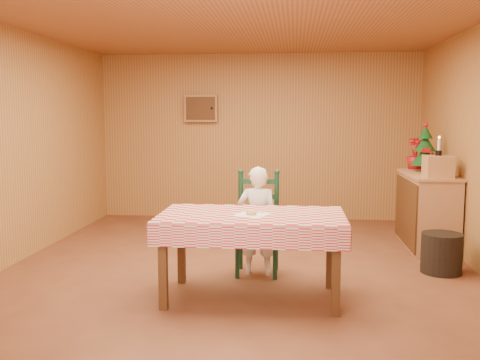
% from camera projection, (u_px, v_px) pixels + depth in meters
% --- Properties ---
extents(ground, '(6.00, 6.00, 0.00)m').
position_uv_depth(ground, '(238.00, 271.00, 5.65)').
color(ground, brown).
rests_on(ground, ground).
extents(cabin_walls, '(5.10, 6.05, 2.65)m').
position_uv_depth(cabin_walls, '(243.00, 99.00, 5.96)').
color(cabin_walls, '#B47C41').
rests_on(cabin_walls, ground).
extents(dining_table, '(1.66, 0.96, 0.77)m').
position_uv_depth(dining_table, '(252.00, 223.00, 4.75)').
color(dining_table, '#522E15').
rests_on(dining_table, ground).
extents(ladder_chair, '(0.44, 0.40, 1.08)m').
position_uv_depth(ladder_chair, '(258.00, 225.00, 5.55)').
color(ladder_chair, '#10321B').
rests_on(ladder_chair, ground).
extents(seated_child, '(0.41, 0.27, 1.12)m').
position_uv_depth(seated_child, '(257.00, 221.00, 5.49)').
color(seated_child, white).
rests_on(seated_child, ground).
extents(napkin, '(0.34, 0.34, 0.00)m').
position_uv_depth(napkin, '(251.00, 215.00, 4.69)').
color(napkin, white).
rests_on(napkin, dining_table).
extents(donut, '(0.13, 0.13, 0.03)m').
position_uv_depth(donut, '(251.00, 213.00, 4.69)').
color(donut, gold).
rests_on(donut, napkin).
extents(shelf_unit, '(0.54, 1.24, 0.93)m').
position_uv_depth(shelf_unit, '(427.00, 211.00, 6.62)').
color(shelf_unit, tan).
rests_on(shelf_unit, ground).
extents(crate, '(0.30, 0.30, 0.25)m').
position_uv_depth(crate, '(438.00, 166.00, 6.15)').
color(crate, tan).
rests_on(crate, shelf_unit).
extents(christmas_tree, '(0.34, 0.34, 0.62)m').
position_uv_depth(christmas_tree, '(425.00, 149.00, 6.78)').
color(christmas_tree, '#522E15').
rests_on(christmas_tree, shelf_unit).
extents(flower_arrangement, '(0.26, 0.26, 0.41)m').
position_uv_depth(flower_arrangement, '(415.00, 154.00, 7.09)').
color(flower_arrangement, '#A60F12').
rests_on(flower_arrangement, shelf_unit).
extents(candle_set, '(0.07, 0.07, 0.22)m').
position_uv_depth(candle_set, '(439.00, 150.00, 6.13)').
color(candle_set, black).
rests_on(candle_set, crate).
extents(storage_bin, '(0.55, 0.55, 0.42)m').
position_uv_depth(storage_bin, '(442.00, 253.00, 5.58)').
color(storage_bin, black).
rests_on(storage_bin, ground).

